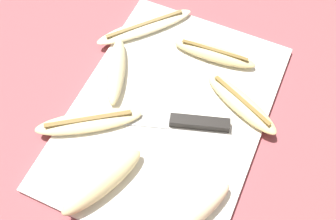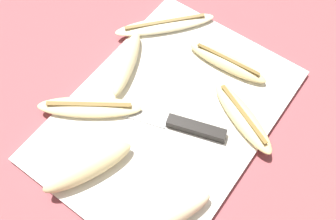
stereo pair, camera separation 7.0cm
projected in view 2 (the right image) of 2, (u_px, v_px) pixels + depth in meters
ground_plane at (168, 116)px, 0.72m from camera, size 4.00×4.00×0.00m
cutting_board at (168, 114)px, 0.71m from camera, size 0.46×0.33×0.01m
knife at (180, 126)px, 0.69m from camera, size 0.10×0.25×0.02m
banana_spotted_left at (227, 63)px, 0.75m from camera, size 0.05×0.17×0.02m
banana_pale_long at (165, 25)px, 0.80m from camera, size 0.18×0.17×0.02m
banana_mellow_near at (88, 167)px, 0.64m from camera, size 0.16×0.10×0.04m
banana_ripe_center at (89, 107)px, 0.70m from camera, size 0.14×0.18×0.02m
banana_soft_right at (127, 63)px, 0.74m from camera, size 0.15×0.09×0.03m
banana_golden_short at (242, 117)px, 0.69m from camera, size 0.11×0.17×0.02m
banana_cream_curved at (161, 219)px, 0.60m from camera, size 0.17×0.11×0.04m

